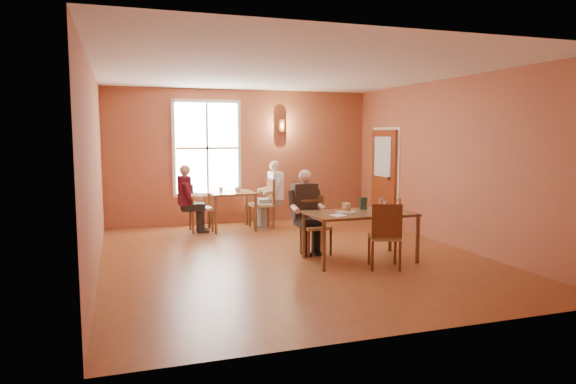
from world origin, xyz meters
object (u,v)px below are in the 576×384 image
object	(u,v)px
chair_diner_main	(315,226)
chair_diner_white	(261,203)
diner_main	(316,214)
second_table	(232,211)
chair_diner_maroon	(201,207)
main_table	(360,236)
diner_white	(263,196)
chair_empty	(384,235)
diner_maroon	(199,199)

from	to	relation	value
chair_diner_main	chair_diner_white	world-z (taller)	chair_diner_white
diner_main	second_table	xyz separation A→B (m)	(-0.86, 2.67, -0.28)
chair_diner_white	chair_diner_main	bearing A→B (deg)	-175.39
chair_diner_main	chair_diner_maroon	size ratio (longest dim) A/B	0.97
second_table	main_table	bearing A→B (deg)	-67.51
diner_main	diner_white	size ratio (longest dim) A/B	0.98
chair_empty	chair_diner_white	world-z (taller)	chair_diner_white
chair_empty	chair_diner_maroon	xyz separation A→B (m)	(-2.16, 3.82, -0.00)
chair_empty	diner_maroon	bearing A→B (deg)	140.21
main_table	chair_diner_maroon	bearing A→B (deg)	121.45
main_table	chair_diner_white	xyz separation A→B (m)	(-0.71, 3.29, 0.14)
diner_main	chair_diner_white	size ratio (longest dim) A/B	1.29
chair_diner_main	chair_empty	size ratio (longest dim) A/B	0.97
main_table	second_table	xyz separation A→B (m)	(-1.36, 3.29, 0.01)
chair_empty	chair_diner_maroon	bearing A→B (deg)	139.87
diner_main	diner_white	world-z (taller)	diner_white
chair_diner_main	chair_diner_maroon	bearing A→B (deg)	-60.20
chair_empty	chair_diner_white	xyz separation A→B (m)	(-0.86, 3.82, 0.03)
chair_diner_maroon	diner_maroon	bearing A→B (deg)	-90.00
main_table	chair_empty	world-z (taller)	chair_empty
diner_main	chair_diner_maroon	distance (m)	3.08
diner_main	second_table	world-z (taller)	diner_main
second_table	chair_empty	bearing A→B (deg)	-68.35
main_table	chair_diner_white	distance (m)	3.37
main_table	chair_empty	xyz separation A→B (m)	(0.15, -0.52, 0.11)
second_table	chair_diner_white	distance (m)	0.66
second_table	chair_diner_white	world-z (taller)	chair_diner_white
main_table	chair_diner_maroon	world-z (taller)	chair_diner_maroon
second_table	chair_diner_maroon	size ratio (longest dim) A/B	0.91
diner_main	diner_maroon	distance (m)	3.09
diner_main	diner_white	xyz separation A→B (m)	(-0.18, 2.67, 0.01)
chair_empty	chair_diner_white	bearing A→B (deg)	123.07
chair_empty	diner_maroon	size ratio (longest dim) A/B	0.74
main_table	diner_maroon	bearing A→B (deg)	121.83
main_table	chair_diner_main	distance (m)	0.83
main_table	diner_maroon	xyz separation A→B (m)	(-2.04, 3.29, 0.29)
diner_main	chair_empty	bearing A→B (deg)	119.67
chair_diner_main	diner_white	bearing A→B (deg)	-86.04
second_table	chair_diner_white	xyz separation A→B (m)	(0.65, 0.00, 0.13)
diner_white	main_table	bearing A→B (deg)	-168.28
diner_main	diner_white	bearing A→B (deg)	-86.08
diner_white	chair_diner_maroon	xyz separation A→B (m)	(-1.33, 0.00, -0.19)
diner_main	chair_diner_maroon	xyz separation A→B (m)	(-1.51, 2.67, -0.18)
diner_white	diner_maroon	world-z (taller)	diner_white
main_table	diner_main	bearing A→B (deg)	128.88
diner_white	second_table	bearing A→B (deg)	90.00
diner_main	chair_empty	distance (m)	1.33
diner_white	diner_maroon	bearing A→B (deg)	90.00
second_table	diner_maroon	bearing A→B (deg)	180.00
chair_diner_white	chair_diner_maroon	size ratio (longest dim) A/B	1.06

